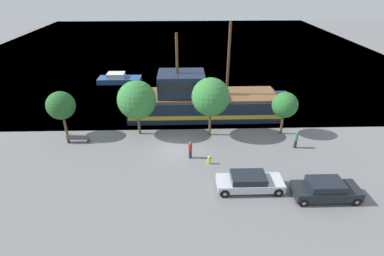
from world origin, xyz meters
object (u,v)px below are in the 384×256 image
(pirate_ship, at_px, (201,101))
(fire_hydrant, at_px, (209,160))
(parked_car_curb_mid, at_px, (249,182))
(moored_boat_dockside, at_px, (119,79))
(pedestrian_walking_far, at_px, (296,140))
(pedestrian_walking_near, at_px, (190,150))
(parked_car_curb_front, at_px, (326,190))
(bench_promenade_east, at_px, (78,139))

(pirate_ship, height_order, fire_hydrant, pirate_ship)
(parked_car_curb_mid, bearing_deg, moored_boat_dockside, 119.88)
(parked_car_curb_mid, xyz_separation_m, fire_hydrant, (-2.70, 3.45, -0.27))
(parked_car_curb_mid, xyz_separation_m, pedestrian_walking_far, (5.46, 5.82, 0.13))
(pedestrian_walking_near, distance_m, pedestrian_walking_far, 9.82)
(parked_car_curb_front, height_order, pedestrian_walking_near, pedestrian_walking_near)
(moored_boat_dockside, height_order, bench_promenade_east, moored_boat_dockside)
(bench_promenade_east, height_order, pedestrian_walking_far, pedestrian_walking_far)
(bench_promenade_east, bearing_deg, pirate_ship, 26.06)
(fire_hydrant, bearing_deg, pedestrian_walking_near, 148.71)
(parked_car_curb_front, relative_size, bench_promenade_east, 2.34)
(fire_hydrant, bearing_deg, bench_promenade_east, 162.48)
(moored_boat_dockside, bearing_deg, parked_car_curb_front, -53.02)
(moored_boat_dockside, bearing_deg, pirate_ship, -45.51)
(parked_car_curb_front, xyz_separation_m, bench_promenade_east, (-20.10, 8.39, -0.29))
(pirate_ship, distance_m, pedestrian_walking_near, 8.93)
(parked_car_curb_front, xyz_separation_m, parked_car_curb_mid, (-5.25, 1.10, -0.06))
(moored_boat_dockside, distance_m, parked_car_curb_front, 32.34)
(parked_car_curb_mid, distance_m, fire_hydrant, 4.39)
(pirate_ship, relative_size, bench_promenade_east, 8.98)
(parked_car_curb_front, bearing_deg, pedestrian_walking_far, 88.25)
(fire_hydrant, height_order, bench_promenade_east, bench_promenade_east)
(pirate_ship, relative_size, pedestrian_walking_near, 11.13)
(pirate_ship, distance_m, bench_promenade_east, 13.44)
(pirate_ship, bearing_deg, parked_car_curb_front, -60.45)
(fire_hydrant, relative_size, pedestrian_walking_far, 0.47)
(bench_promenade_east, height_order, pedestrian_walking_near, pedestrian_walking_near)
(parked_car_curb_mid, height_order, pedestrian_walking_near, pedestrian_walking_near)
(parked_car_curb_mid, xyz_separation_m, bench_promenade_east, (-14.86, 7.29, -0.23))
(fire_hydrant, bearing_deg, moored_boat_dockside, 118.40)
(pirate_ship, height_order, bench_promenade_east, pirate_ship)
(fire_hydrant, height_order, pedestrian_walking_near, pedestrian_walking_near)
(parked_car_curb_mid, distance_m, bench_promenade_east, 16.55)
(pirate_ship, bearing_deg, pedestrian_walking_near, -99.20)
(moored_boat_dockside, relative_size, parked_car_curb_front, 1.33)
(moored_boat_dockside, relative_size, fire_hydrant, 8.06)
(pirate_ship, xyz_separation_m, moored_boat_dockside, (-11.36, 11.56, -1.22))
(moored_boat_dockside, distance_m, fire_hydrant, 24.19)
(moored_boat_dockside, relative_size, pedestrian_walking_near, 3.85)
(parked_car_curb_mid, height_order, fire_hydrant, parked_car_curb_mid)
(pedestrian_walking_near, bearing_deg, bench_promenade_east, 164.76)
(parked_car_curb_front, relative_size, pedestrian_walking_near, 2.91)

